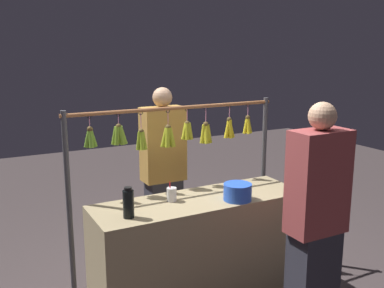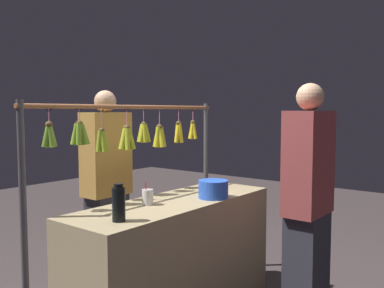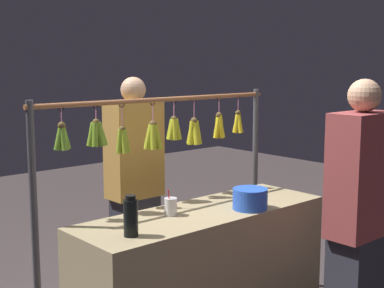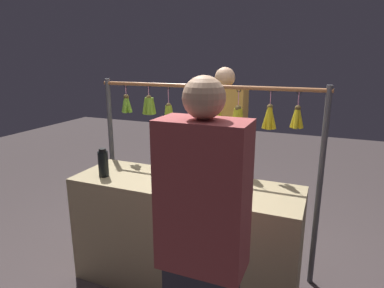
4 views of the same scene
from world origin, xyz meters
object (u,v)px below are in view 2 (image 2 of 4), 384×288
at_px(blue_bucket, 213,189).
at_px(drink_cup, 148,197).
at_px(customer_person, 308,209).
at_px(water_bottle, 119,203).
at_px(vendor_person, 107,191).

distance_m(blue_bucket, drink_cup, 0.53).
xyz_separation_m(blue_bucket, drink_cup, (0.47, -0.23, -0.01)).
height_order(blue_bucket, customer_person, customer_person).
distance_m(water_bottle, blue_bucket, 0.90).
xyz_separation_m(vendor_person, customer_person, (-0.41, 1.65, 0.01)).
xyz_separation_m(water_bottle, drink_cup, (-0.42, -0.18, -0.05)).
relative_size(water_bottle, vendor_person, 0.13).
bearing_deg(blue_bucket, vendor_person, -78.53).
xyz_separation_m(blue_bucket, customer_person, (-0.21, 0.66, -0.10)).
bearing_deg(water_bottle, customer_person, 147.24).
relative_size(water_bottle, drink_cup, 1.40).
relative_size(blue_bucket, vendor_person, 0.13).
xyz_separation_m(drink_cup, vendor_person, (-0.27, -0.76, -0.09)).
xyz_separation_m(drink_cup, customer_person, (-0.68, 0.89, -0.08)).
bearing_deg(water_bottle, vendor_person, -126.67).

